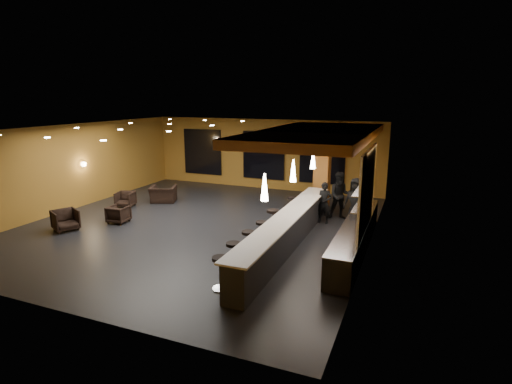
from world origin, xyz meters
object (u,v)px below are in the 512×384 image
at_px(pendant_0, 264,187).
at_px(bar_stool_1, 233,253).
at_px(pendant_2, 313,159).
at_px(staff_b, 340,196).
at_px(staff_a, 324,203).
at_px(bar_stool_4, 273,219).
at_px(bar_stool_5, 288,212).
at_px(bar_counter, 287,232).
at_px(column, 322,168).
at_px(bar_stool_3, 262,230).
at_px(pendant_1, 293,171).
at_px(armchair_a, 65,220).
at_px(armchair_c, 125,199).
at_px(bar_stool_6, 292,204).
at_px(prep_counter, 355,238).
at_px(bar_stool_0, 221,269).
at_px(bar_stool_2, 248,240).
at_px(armchair_d, 163,194).
at_px(staff_c, 356,202).
at_px(armchair_b, 119,214).

xyz_separation_m(pendant_0, bar_stool_1, (-0.82, -0.17, -1.84)).
distance_m(pendant_2, staff_b, 1.84).
distance_m(staff_a, bar_stool_4, 2.33).
xyz_separation_m(staff_a, bar_stool_5, (-1.16, -0.67, -0.31)).
xyz_separation_m(bar_counter, pendant_0, (0.00, -2.00, 1.85)).
height_order(column, bar_stool_3, column).
xyz_separation_m(column, pendant_1, (0.00, -4.10, 0.60)).
relative_size(column, pendant_0, 5.00).
bearing_deg(pendant_1, column, 90.00).
bearing_deg(armchair_a, armchair_c, 28.26).
relative_size(bar_counter, bar_stool_6, 10.57).
bearing_deg(prep_counter, bar_stool_6, 135.20).
bearing_deg(armchair_c, prep_counter, -22.87).
relative_size(pendant_2, staff_a, 0.46).
bearing_deg(bar_stool_0, bar_stool_3, 93.12).
bearing_deg(staff_b, prep_counter, -86.66).
relative_size(prep_counter, pendant_1, 8.57).
relative_size(pendant_0, armchair_a, 0.86).
relative_size(pendant_1, staff_b, 0.38).
bearing_deg(staff_a, bar_stool_1, -98.73).
height_order(bar_stool_3, bar_stool_4, bar_stool_4).
relative_size(armchair_a, bar_stool_0, 0.96).
xyz_separation_m(pendant_0, bar_stool_2, (-0.84, 0.88, -1.85)).
xyz_separation_m(bar_stool_1, bar_stool_5, (0.16, 4.40, -0.05)).
bearing_deg(bar_stool_3, bar_stool_0, -86.88).
bearing_deg(staff_a, staff_b, 65.00).
height_order(bar_counter, staff_a, staff_a).
xyz_separation_m(pendant_0, bar_stool_6, (-0.87, 5.35, -1.87)).
height_order(prep_counter, bar_stool_3, prep_counter).
xyz_separation_m(armchair_d, bar_stool_5, (6.14, -0.99, 0.10)).
bearing_deg(staff_c, staff_a, -152.94).
xyz_separation_m(pendant_2, bar_stool_3, (-0.83, -3.07, -1.86)).
xyz_separation_m(armchair_d, bar_stool_1, (5.98, -5.38, 0.16)).
distance_m(pendant_1, bar_stool_3, 2.11).
xyz_separation_m(bar_stool_2, bar_stool_5, (0.18, 3.34, -0.04)).
distance_m(staff_c, armchair_c, 9.52).
bearing_deg(staff_b, bar_stool_4, -139.15).
bearing_deg(armchair_d, armchair_a, 56.86).
distance_m(pendant_1, armchair_b, 6.92).
xyz_separation_m(column, armchair_d, (-6.80, -1.39, -1.39)).
relative_size(bar_stool_2, bar_stool_6, 1.04).
xyz_separation_m(pendant_1, armchair_d, (-6.80, 2.71, -1.99)).
height_order(pendant_1, bar_stool_5, pendant_1).
relative_size(armchair_b, bar_stool_3, 0.92).
height_order(armchair_b, bar_stool_6, bar_stool_6).
height_order(armchair_c, bar_stool_2, bar_stool_2).
bearing_deg(bar_counter, bar_stool_6, 104.58).
height_order(prep_counter, pendant_1, pendant_1).
xyz_separation_m(armchair_c, bar_stool_2, (6.99, -3.05, 0.18)).
bearing_deg(column, bar_stool_1, -96.90).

